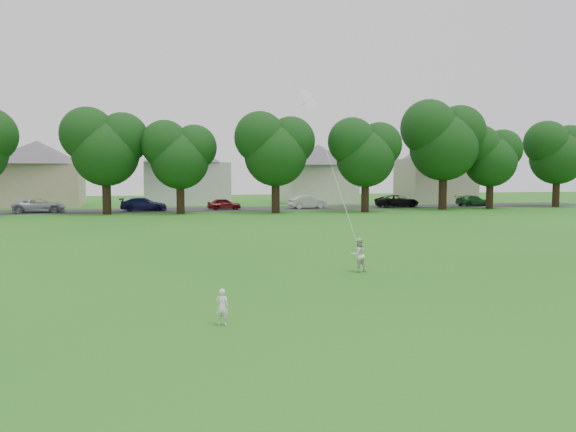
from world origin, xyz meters
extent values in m
plane|color=#216316|center=(0.00, 0.00, 0.00)|extent=(160.00, 160.00, 0.00)
cube|color=#2D2D30|center=(0.00, 42.00, 0.01)|extent=(90.00, 7.00, 0.01)
imported|color=white|center=(-2.66, -1.28, 0.44)|extent=(0.38, 0.32, 0.87)
imported|color=silver|center=(3.07, 4.70, 0.62)|extent=(0.69, 0.59, 1.25)
plane|color=white|center=(2.41, 8.92, 6.73)|extent=(1.06, 0.98, 0.84)
cylinder|color=white|center=(2.74, 6.81, 3.81)|extent=(0.01, 0.01, 7.23)
cylinder|color=black|center=(-7.86, 37.38, 1.81)|extent=(0.75, 0.75, 3.63)
cylinder|color=black|center=(-1.53, 36.36, 1.61)|extent=(0.72, 0.72, 3.21)
cylinder|color=black|center=(6.90, 35.29, 1.77)|extent=(0.74, 0.74, 3.55)
cylinder|color=black|center=(15.30, 34.64, 1.69)|extent=(0.73, 0.73, 3.39)
cylinder|color=black|center=(24.23, 36.30, 2.10)|extent=(0.80, 0.80, 4.21)
cylinder|color=black|center=(29.52, 36.25, 1.64)|extent=(0.72, 0.72, 3.27)
cylinder|color=black|center=(38.26, 37.24, 1.78)|extent=(0.75, 0.75, 3.56)
imported|color=#9FA3AD|center=(-14.02, 41.00, 0.65)|extent=(4.81, 2.62, 1.28)
imported|color=#141740|center=(-4.76, 41.00, 0.64)|extent=(4.49, 2.11, 1.27)
imported|color=maroon|center=(2.97, 41.00, 0.58)|extent=(3.40, 1.54, 1.13)
imported|color=#BCBCBC|center=(11.61, 41.00, 0.66)|extent=(4.00, 1.59, 1.29)
imported|color=black|center=(21.53, 41.00, 0.66)|extent=(4.69, 2.23, 1.29)
imported|color=#1A5021|center=(30.61, 41.00, 0.59)|extent=(4.18, 2.14, 1.16)
cube|color=#C5B294|center=(-16.00, 52.00, 2.31)|extent=(9.14, 7.16, 4.62)
pyramid|color=#545156|center=(-16.00, 52.00, 7.16)|extent=(13.19, 13.19, 2.54)
cube|color=silver|center=(0.00, 52.00, 2.42)|extent=(9.55, 7.05, 4.83)
pyramid|color=#545156|center=(0.00, 52.00, 7.49)|extent=(13.77, 13.77, 2.66)
cube|color=beige|center=(16.00, 52.00, 2.31)|extent=(8.52, 6.45, 4.61)
pyramid|color=#545156|center=(16.00, 52.00, 7.15)|extent=(12.29, 12.29, 2.54)
cube|color=#A09585|center=(32.00, 52.00, 2.73)|extent=(8.92, 6.38, 5.46)
pyramid|color=#545156|center=(32.00, 52.00, 8.46)|extent=(12.87, 12.87, 3.00)
camera|label=1|loc=(-4.30, -14.27, 3.57)|focal=35.00mm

